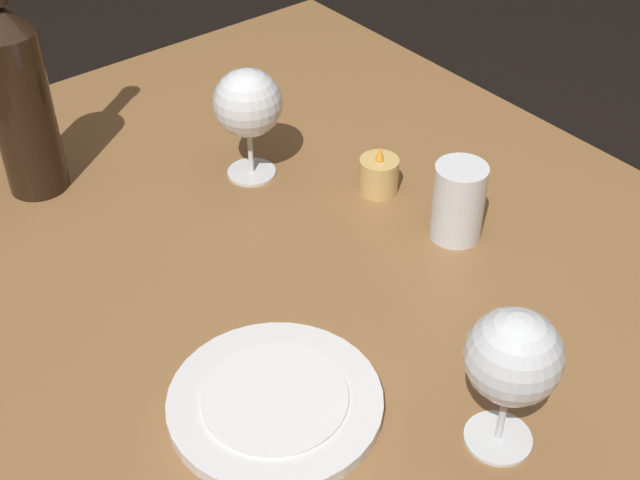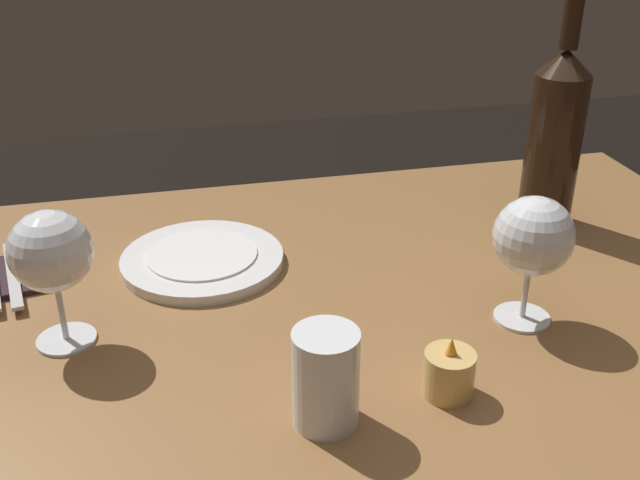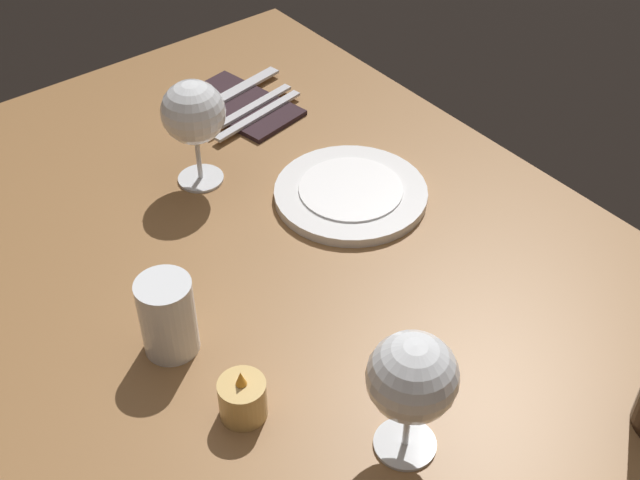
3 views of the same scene
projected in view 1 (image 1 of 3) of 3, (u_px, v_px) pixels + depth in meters
The scene contains 7 objects.
dining_table at pixel (350, 330), 1.10m from camera, with size 1.30×0.90×0.74m.
wine_glass_left at pixel (248, 105), 1.14m from camera, with size 0.09×0.09×0.15m.
wine_glass_right at pixel (513, 359), 0.78m from camera, with size 0.09×0.09×0.16m.
wine_bottle at pixel (19, 95), 1.10m from camera, with size 0.08×0.08×0.37m.
water_tumbler at pixel (458, 205), 1.07m from camera, with size 0.06×0.06×0.10m.
votive_candle at pixel (379, 176), 1.16m from camera, with size 0.05×0.05×0.07m.
dinner_plate at pixel (275, 402), 0.88m from camera, with size 0.22×0.22×0.02m.
Camera 1 is at (0.59, -0.52, 1.42)m, focal length 49.72 mm.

